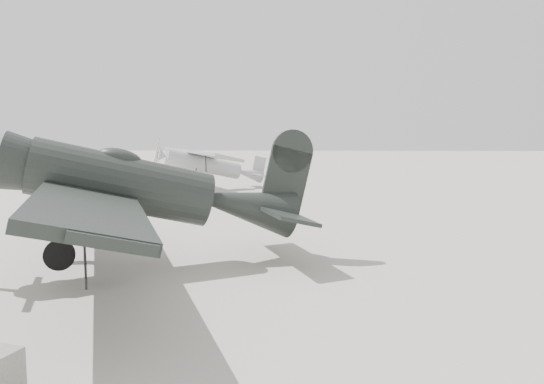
% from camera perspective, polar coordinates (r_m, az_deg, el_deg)
% --- Properties ---
extents(ground, '(160.00, 160.00, 0.00)m').
position_cam_1_polar(ground, '(16.99, 2.05, -6.64)').
color(ground, '#A8A095').
rests_on(ground, ground).
extents(lowwing_monoplane, '(9.77, 13.31, 4.34)m').
position_cam_1_polar(lowwing_monoplane, '(15.40, -14.11, 0.44)').
color(lowwing_monoplane, black).
rests_on(lowwing_monoplane, ground).
extents(highwing_monoplane, '(8.05, 10.04, 2.98)m').
position_cam_1_polar(highwing_monoplane, '(34.39, -6.91, 3.29)').
color(highwing_monoplane, gray).
rests_on(highwing_monoplane, ground).
extents(sign_board, '(0.34, 0.77, 1.16)m').
position_cam_1_polar(sign_board, '(14.17, -19.46, -6.88)').
color(sign_board, '#333333').
rests_on(sign_board, ground).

